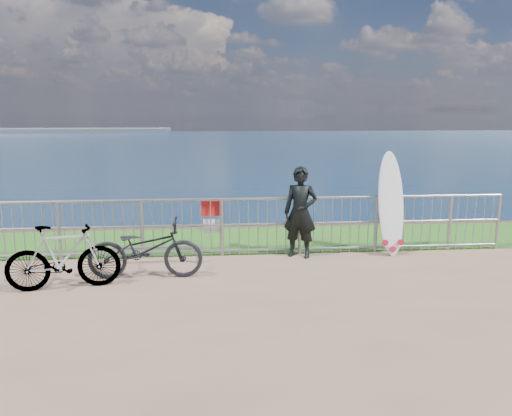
{
  "coord_description": "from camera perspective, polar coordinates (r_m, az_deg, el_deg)",
  "views": [
    {
      "loc": [
        -0.67,
        -7.63,
        2.75
      ],
      "look_at": [
        0.12,
        1.2,
        1.0
      ],
      "focal_mm": 35.0,
      "sensor_mm": 36.0,
      "label": 1
    }
  ],
  "objects": [
    {
      "name": "bike_rack",
      "position": [
        9.19,
        -11.11,
        -4.65
      ],
      "size": [
        1.62,
        0.05,
        0.34
      ],
      "color": "gray",
      "rests_on": "ground"
    },
    {
      "name": "surfboard",
      "position": [
        9.86,
        15.18,
        0.06
      ],
      "size": [
        0.57,
        0.52,
        2.0
      ],
      "color": "white",
      "rests_on": "ground"
    },
    {
      "name": "surfer",
      "position": [
        9.39,
        5.1,
        -0.51
      ],
      "size": [
        0.73,
        0.62,
        1.72
      ],
      "primitive_type": "imported",
      "rotation": [
        0.0,
        0.0,
        -0.39
      ],
      "color": "black",
      "rests_on": "ground"
    },
    {
      "name": "bicycle_near",
      "position": [
        8.45,
        -12.55,
        -4.59
      ],
      "size": [
        1.89,
        0.69,
        0.99
      ],
      "primitive_type": "imported",
      "rotation": [
        0.0,
        0.0,
        1.56
      ],
      "color": "black",
      "rests_on": "ground"
    },
    {
      "name": "seascape",
      "position": [
        161.13,
        -20.8,
        8.05
      ],
      "size": [
        260.0,
        260.0,
        5.0
      ],
      "color": "brown",
      "rests_on": "ground"
    },
    {
      "name": "railing",
      "position": [
        9.51,
        -0.85,
        -2.03
      ],
      "size": [
        10.06,
        0.1,
        1.13
      ],
      "color": "gray",
      "rests_on": "ground"
    },
    {
      "name": "grass_strip",
      "position": [
        10.71,
        -1.33,
        -3.66
      ],
      "size": [
        120.0,
        120.0,
        0.0
      ],
      "primitive_type": "plane",
      "color": "#26621B",
      "rests_on": "ground"
    },
    {
      "name": "bicycle_far",
      "position": [
        8.29,
        -21.17,
        -5.26
      ],
      "size": [
        1.76,
        0.75,
        1.03
      ],
      "primitive_type": "imported",
      "rotation": [
        0.0,
        0.0,
        1.73
      ],
      "color": "black",
      "rests_on": "ground"
    }
  ]
}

